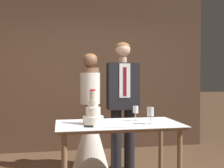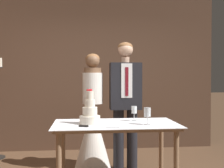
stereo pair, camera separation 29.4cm
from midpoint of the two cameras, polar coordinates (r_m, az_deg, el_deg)
The scene contains 8 objects.
wall_back at distance 5.20m, azimuth -6.43°, elevation 2.93°, with size 4.40×0.12×2.94m, color #513828.
cake_table at distance 3.21m, azimuth -1.33°, elevation -9.76°, with size 1.40×0.76×0.81m.
tiered_cake at distance 3.13m, azimuth -6.58°, elevation -6.01°, with size 0.23×0.23×0.39m.
cake_knife at distance 2.94m, azimuth -6.13°, elevation -8.64°, with size 0.42×0.11×0.02m.
wine_glass_near at distance 3.35m, azimuth 2.30°, elevation -5.38°, with size 0.06×0.06×0.18m.
wine_glass_middle at distance 3.11m, azimuth 5.14°, elevation -5.82°, with size 0.07×0.07×0.19m.
bride at distance 3.98m, azimuth -6.55°, elevation -9.10°, with size 0.54×0.54×1.66m.
groom at distance 3.98m, azimuth 0.10°, elevation -2.90°, with size 0.44×0.25×1.82m.
Camera 1 is at (-0.52, -2.97, 1.33)m, focal length 45.00 mm.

